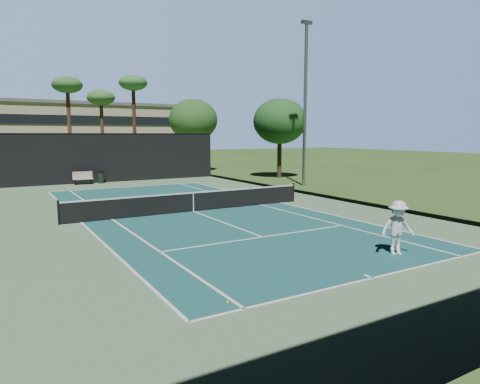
{
  "coord_description": "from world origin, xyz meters",
  "views": [
    {
      "loc": [
        -8.87,
        -19.77,
        3.93
      ],
      "look_at": [
        1.0,
        -3.0,
        1.3
      ],
      "focal_mm": 32.0,
      "sensor_mm": 36.0,
      "label": 1
    }
  ],
  "objects_px": {
    "tennis_ball_a": "(228,302)",
    "tennis_ball_d": "(65,205)",
    "tennis_net": "(193,201)",
    "player": "(398,228)",
    "tennis_ball_b": "(104,205)",
    "park_bench": "(83,178)",
    "tennis_ball_c": "(207,198)",
    "trash_bin": "(101,177)"
  },
  "relations": [
    {
      "from": "tennis_ball_a",
      "to": "tennis_ball_d",
      "type": "xyz_separation_m",
      "value": [
        -1.11,
        16.77,
        -0.0
      ]
    },
    {
      "from": "tennis_net",
      "to": "player",
      "type": "height_order",
      "value": "player"
    },
    {
      "from": "tennis_ball_b",
      "to": "park_bench",
      "type": "xyz_separation_m",
      "value": [
        0.9,
        10.93,
        0.51
      ]
    },
    {
      "from": "tennis_net",
      "to": "park_bench",
      "type": "height_order",
      "value": "tennis_net"
    },
    {
      "from": "tennis_ball_b",
      "to": "park_bench",
      "type": "height_order",
      "value": "park_bench"
    },
    {
      "from": "tennis_ball_c",
      "to": "tennis_ball_d",
      "type": "distance_m",
      "value": 8.15
    },
    {
      "from": "tennis_net",
      "to": "trash_bin",
      "type": "height_order",
      "value": "tennis_net"
    },
    {
      "from": "tennis_ball_c",
      "to": "player",
      "type": "bearing_deg",
      "value": -90.19
    },
    {
      "from": "tennis_ball_a",
      "to": "park_bench",
      "type": "height_order",
      "value": "park_bench"
    },
    {
      "from": "tennis_ball_a",
      "to": "park_bench",
      "type": "xyz_separation_m",
      "value": [
        1.71,
        26.71,
        0.51
      ]
    },
    {
      "from": "tennis_ball_d",
      "to": "tennis_net",
      "type": "bearing_deg",
      "value": -44.96
    },
    {
      "from": "player",
      "to": "tennis_ball_a",
      "type": "distance_m",
      "value": 6.91
    },
    {
      "from": "tennis_net",
      "to": "tennis_ball_d",
      "type": "distance_m",
      "value": 7.64
    },
    {
      "from": "player",
      "to": "tennis_ball_d",
      "type": "distance_m",
      "value": 17.84
    },
    {
      "from": "tennis_ball_c",
      "to": "trash_bin",
      "type": "relative_size",
      "value": 0.08
    },
    {
      "from": "player",
      "to": "park_bench",
      "type": "distance_m",
      "value": 26.4
    },
    {
      "from": "tennis_ball_b",
      "to": "tennis_ball_c",
      "type": "distance_m",
      "value": 6.09
    },
    {
      "from": "tennis_ball_b",
      "to": "park_bench",
      "type": "distance_m",
      "value": 10.97
    },
    {
      "from": "tennis_ball_b",
      "to": "tennis_ball_c",
      "type": "bearing_deg",
      "value": -7.0
    },
    {
      "from": "player",
      "to": "trash_bin",
      "type": "bearing_deg",
      "value": 119.9
    },
    {
      "from": "park_bench",
      "to": "tennis_ball_b",
      "type": "bearing_deg",
      "value": -94.69
    },
    {
      "from": "tennis_net",
      "to": "tennis_ball_a",
      "type": "distance_m",
      "value": 12.17
    },
    {
      "from": "player",
      "to": "tennis_ball_c",
      "type": "xyz_separation_m",
      "value": [
        0.05,
        14.23,
        -0.86
      ]
    },
    {
      "from": "tennis_ball_d",
      "to": "trash_bin",
      "type": "bearing_deg",
      "value": 67.29
    },
    {
      "from": "tennis_ball_a",
      "to": "tennis_ball_c",
      "type": "relative_size",
      "value": 0.93
    },
    {
      "from": "player",
      "to": "tennis_ball_c",
      "type": "distance_m",
      "value": 14.26
    },
    {
      "from": "tennis_ball_d",
      "to": "park_bench",
      "type": "relative_size",
      "value": 0.04
    },
    {
      "from": "player",
      "to": "tennis_ball_a",
      "type": "bearing_deg",
      "value": -151.35
    },
    {
      "from": "tennis_ball_a",
      "to": "tennis_ball_b",
      "type": "xyz_separation_m",
      "value": [
        0.81,
        15.78,
        0.0
      ]
    },
    {
      "from": "park_bench",
      "to": "tennis_net",
      "type": "bearing_deg",
      "value": -80.48
    },
    {
      "from": "player",
      "to": "tennis_ball_a",
      "type": "height_order",
      "value": "player"
    },
    {
      "from": "tennis_ball_a",
      "to": "tennis_ball_b",
      "type": "relative_size",
      "value": 0.96
    },
    {
      "from": "tennis_ball_c",
      "to": "tennis_ball_d",
      "type": "relative_size",
      "value": 1.2
    },
    {
      "from": "tennis_net",
      "to": "trash_bin",
      "type": "distance_m",
      "value": 15.57
    },
    {
      "from": "tennis_ball_a",
      "to": "trash_bin",
      "type": "bearing_deg",
      "value": 83.36
    },
    {
      "from": "player",
      "to": "tennis_ball_d",
      "type": "bearing_deg",
      "value": 138.27
    },
    {
      "from": "tennis_net",
      "to": "player",
      "type": "relative_size",
      "value": 7.21
    },
    {
      "from": "tennis_ball_c",
      "to": "tennis_ball_d",
      "type": "xyz_separation_m",
      "value": [
        -7.96,
        1.73,
        -0.01
      ]
    },
    {
      "from": "tennis_ball_d",
      "to": "park_bench",
      "type": "height_order",
      "value": "park_bench"
    },
    {
      "from": "player",
      "to": "tennis_ball_c",
      "type": "relative_size",
      "value": 25.02
    },
    {
      "from": "park_bench",
      "to": "trash_bin",
      "type": "height_order",
      "value": "park_bench"
    },
    {
      "from": "tennis_ball_a",
      "to": "trash_bin",
      "type": "distance_m",
      "value": 27.1
    }
  ]
}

